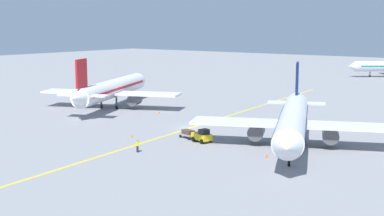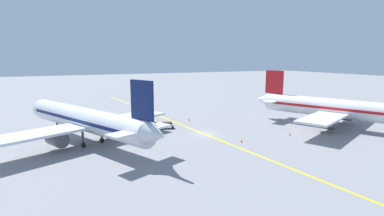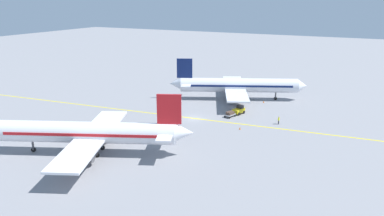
% 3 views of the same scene
% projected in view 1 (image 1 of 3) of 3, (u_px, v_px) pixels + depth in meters
% --- Properties ---
extents(ground_plane, '(400.00, 400.00, 0.00)m').
position_uv_depth(ground_plane, '(191.00, 128.00, 86.37)').
color(ground_plane, gray).
extents(apron_yellow_centreline, '(11.60, 119.51, 0.01)m').
position_uv_depth(apron_yellow_centreline, '(191.00, 128.00, 86.37)').
color(apron_yellow_centreline, yellow).
rests_on(apron_yellow_centreline, ground).
extents(airplane_at_gate, '(27.78, 33.80, 10.60)m').
position_uv_depth(airplane_at_gate, '(112.00, 89.00, 106.30)').
color(airplane_at_gate, white).
rests_on(airplane_at_gate, ground).
extents(airplane_adjacent_stand, '(27.69, 33.65, 10.60)m').
position_uv_depth(airplane_adjacent_stand, '(293.00, 120.00, 72.15)').
color(airplane_adjacent_stand, silver).
rests_on(airplane_adjacent_stand, ground).
extents(baggage_tug_white, '(3.30, 2.41, 2.11)m').
position_uv_depth(baggage_tug_white, '(202.00, 136.00, 75.66)').
color(baggage_tug_white, gold).
rests_on(baggage_tug_white, ground).
extents(baggage_cart_trailing, '(2.88, 2.06, 1.24)m').
position_uv_depth(baggage_cart_trailing, '(188.00, 133.00, 78.27)').
color(baggage_cart_trailing, gray).
rests_on(baggage_cart_trailing, ground).
extents(ground_crew_worker, '(0.58, 0.25, 1.68)m').
position_uv_depth(ground_crew_worker, '(137.00, 145.00, 69.67)').
color(ground_crew_worker, '#23232D').
rests_on(ground_crew_worker, ground).
extents(traffic_cone_near_nose, '(0.32, 0.32, 0.55)m').
position_uv_depth(traffic_cone_near_nose, '(203.00, 118.00, 93.75)').
color(traffic_cone_near_nose, orange).
rests_on(traffic_cone_near_nose, ground).
extents(traffic_cone_mid_apron, '(0.32, 0.32, 0.55)m').
position_uv_depth(traffic_cone_mid_apron, '(159.00, 112.00, 99.72)').
color(traffic_cone_mid_apron, orange).
rests_on(traffic_cone_mid_apron, ground).
extents(traffic_cone_by_wingtip, '(0.32, 0.32, 0.55)m').
position_uv_depth(traffic_cone_by_wingtip, '(267.00, 156.00, 66.92)').
color(traffic_cone_by_wingtip, orange).
rests_on(traffic_cone_by_wingtip, ground).
extents(traffic_cone_far_edge, '(0.32, 0.32, 0.55)m').
position_uv_depth(traffic_cone_far_edge, '(132.00, 136.00, 78.59)').
color(traffic_cone_far_edge, orange).
rests_on(traffic_cone_far_edge, ground).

